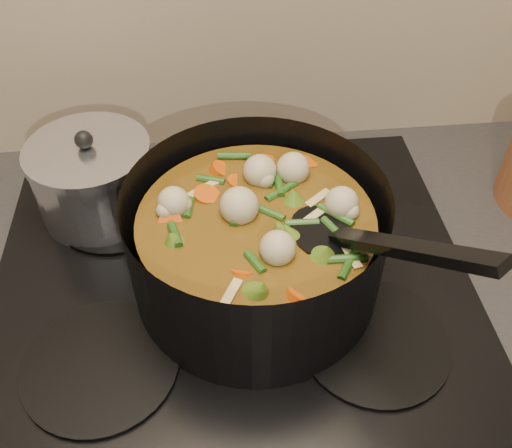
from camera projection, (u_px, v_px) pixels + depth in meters
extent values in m
cube|color=brown|center=(240.00, 437.00, 1.11)|extent=(2.60, 0.60, 0.86)
cube|color=black|center=(233.00, 291.00, 0.79)|extent=(2.64, 0.64, 0.05)
cube|color=black|center=(232.00, 275.00, 0.76)|extent=(0.62, 0.54, 0.02)
cylinder|color=black|center=(101.00, 365.00, 0.65)|extent=(0.18, 0.18, 0.01)
cylinder|color=black|center=(374.00, 340.00, 0.68)|extent=(0.18, 0.18, 0.01)
cylinder|color=black|center=(117.00, 210.00, 0.84)|extent=(0.18, 0.18, 0.01)
cylinder|color=black|center=(331.00, 195.00, 0.86)|extent=(0.18, 0.18, 0.01)
cylinder|color=black|center=(256.00, 242.00, 0.69)|extent=(0.40, 0.40, 0.15)
cylinder|color=black|center=(256.00, 280.00, 0.74)|extent=(0.30, 0.30, 0.01)
cylinder|color=brown|center=(256.00, 249.00, 0.70)|extent=(0.28, 0.28, 0.11)
cylinder|color=#D9490A|center=(291.00, 218.00, 0.66)|extent=(0.03, 0.03, 0.03)
cylinder|color=#D9490A|center=(288.00, 186.00, 0.71)|extent=(0.04, 0.04, 0.03)
cylinder|color=#D9490A|center=(230.00, 166.00, 0.73)|extent=(0.04, 0.04, 0.03)
cylinder|color=#D9490A|center=(211.00, 209.00, 0.68)|extent=(0.03, 0.04, 0.03)
cylinder|color=#D9490A|center=(186.00, 249.00, 0.63)|extent=(0.04, 0.04, 0.03)
cylinder|color=#D9490A|center=(251.00, 246.00, 0.63)|extent=(0.04, 0.04, 0.03)
cylinder|color=#D9490A|center=(302.00, 255.00, 0.62)|extent=(0.04, 0.04, 0.03)
cylinder|color=#D9490A|center=(346.00, 216.00, 0.67)|extent=(0.04, 0.03, 0.03)
cylinder|color=#D9490A|center=(283.00, 193.00, 0.70)|extent=(0.04, 0.04, 0.03)
cylinder|color=#D9490A|center=(236.00, 173.00, 0.72)|extent=(0.04, 0.04, 0.03)
cylinder|color=#D9490A|center=(224.00, 211.00, 0.67)|extent=(0.03, 0.03, 0.03)
cylinder|color=#D9490A|center=(199.00, 243.00, 0.64)|extent=(0.04, 0.04, 0.03)
sphere|color=tan|center=(312.00, 208.00, 0.66)|extent=(0.04, 0.04, 0.04)
sphere|color=tan|center=(259.00, 176.00, 0.70)|extent=(0.04, 0.04, 0.04)
sphere|color=tan|center=(202.00, 204.00, 0.66)|extent=(0.04, 0.04, 0.04)
sphere|color=tan|center=(235.00, 251.00, 0.61)|extent=(0.04, 0.04, 0.04)
sphere|color=tan|center=(307.00, 231.00, 0.63)|extent=(0.04, 0.04, 0.04)
sphere|color=tan|center=(289.00, 183.00, 0.69)|extent=(0.04, 0.04, 0.04)
cone|color=#5B8421|center=(227.00, 270.00, 0.60)|extent=(0.04, 0.04, 0.04)
cone|color=#5B8421|center=(326.00, 242.00, 0.63)|extent=(0.04, 0.04, 0.04)
cone|color=#5B8421|center=(300.00, 176.00, 0.71)|extent=(0.04, 0.04, 0.04)
cone|color=#5B8421|center=(207.00, 179.00, 0.70)|extent=(0.04, 0.04, 0.04)
cone|color=#5B8421|center=(189.00, 247.00, 0.62)|extent=(0.04, 0.04, 0.04)
cone|color=#5B8421|center=(292.00, 267.00, 0.60)|extent=(0.04, 0.04, 0.04)
cylinder|color=#264E16|center=(281.00, 196.00, 0.68)|extent=(0.01, 0.04, 0.01)
cylinder|color=#264E16|center=(251.00, 160.00, 0.73)|extent=(0.04, 0.03, 0.01)
cylinder|color=#264E16|center=(205.00, 183.00, 0.70)|extent=(0.04, 0.02, 0.01)
cylinder|color=#264E16|center=(198.00, 217.00, 0.66)|extent=(0.03, 0.04, 0.01)
cylinder|color=#264E16|center=(226.00, 237.00, 0.63)|extent=(0.03, 0.04, 0.01)
cylinder|color=#264E16|center=(253.00, 288.00, 0.58)|extent=(0.04, 0.02, 0.01)
cylinder|color=#264E16|center=(309.00, 258.00, 0.61)|extent=(0.04, 0.03, 0.01)
cylinder|color=#264E16|center=(314.00, 220.00, 0.65)|extent=(0.01, 0.04, 0.01)
cylinder|color=#264E16|center=(287.00, 199.00, 0.68)|extent=(0.04, 0.03, 0.01)
cylinder|color=#264E16|center=(266.00, 160.00, 0.73)|extent=(0.04, 0.02, 0.01)
cylinder|color=#264E16|center=(215.00, 178.00, 0.71)|extent=(0.03, 0.04, 0.01)
cylinder|color=#264E16|center=(200.00, 210.00, 0.67)|extent=(0.03, 0.04, 0.01)
cylinder|color=#264E16|center=(221.00, 233.00, 0.64)|extent=(0.04, 0.02, 0.01)
cylinder|color=#264E16|center=(234.00, 286.00, 0.58)|extent=(0.04, 0.03, 0.01)
cylinder|color=#264E16|center=(298.00, 265.00, 0.61)|extent=(0.01, 0.04, 0.01)
cylinder|color=#264E16|center=(313.00, 227.00, 0.65)|extent=(0.04, 0.03, 0.01)
cube|color=tan|center=(190.00, 227.00, 0.65)|extent=(0.04, 0.01, 0.00)
cube|color=tan|center=(275.00, 265.00, 0.61)|extent=(0.02, 0.05, 0.00)
cube|color=tan|center=(317.00, 203.00, 0.68)|extent=(0.04, 0.03, 0.00)
cube|color=tan|center=(233.00, 177.00, 0.71)|extent=(0.04, 0.04, 0.00)
cube|color=tan|center=(194.00, 237.00, 0.63)|extent=(0.03, 0.04, 0.00)
ellipsoid|color=black|center=(320.00, 233.00, 0.64)|extent=(0.08, 0.10, 0.01)
cube|color=black|center=(408.00, 249.00, 0.55)|extent=(0.12, 0.16, 0.11)
cylinder|color=silver|center=(95.00, 183.00, 0.80)|extent=(0.16, 0.16, 0.10)
cylinder|color=silver|center=(87.00, 151.00, 0.76)|extent=(0.17, 0.17, 0.01)
sphere|color=black|center=(84.00, 140.00, 0.75)|extent=(0.02, 0.02, 0.02)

